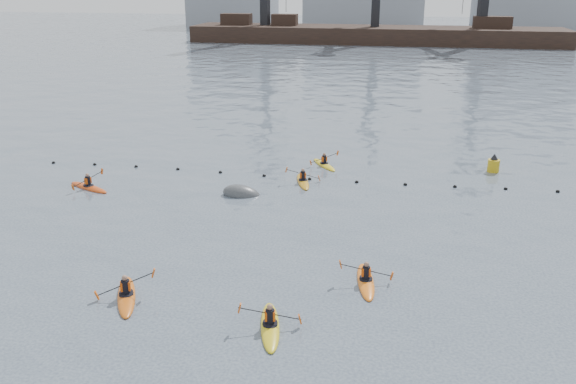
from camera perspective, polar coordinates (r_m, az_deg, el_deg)
name	(u,v)px	position (r m, az deg, el deg)	size (l,w,h in m)	color
float_line	(287,177)	(39.26, -0.07, 1.44)	(33.24, 0.73, 0.24)	black
barge_pier	(373,33)	(124.73, 7.99, 14.52)	(72.00, 19.30, 29.50)	black
kayaker_0	(126,295)	(25.63, -14.89, -9.31)	(2.27, 3.50, 1.28)	#C85A12
kayaker_1	(270,325)	(22.87, -1.69, -12.36)	(2.31, 3.51, 1.17)	gold
kayaker_2	(89,187)	(39.10, -18.16, 0.48)	(3.34, 2.12, 1.12)	#C04112
kayaker_3	(303,181)	(38.23, 1.40, 1.04)	(2.17, 3.30, 1.17)	#BE8316
kayaker_4	(366,280)	(26.12, 7.28, -8.20)	(2.29, 3.45, 1.14)	orange
kayaker_5	(324,164)	(41.77, 3.40, 2.62)	(2.26, 3.00, 1.07)	yellow
mooring_buoy	(242,195)	(36.18, -4.34, -0.25)	(2.28, 1.34, 1.14)	#434548
nav_buoy	(493,165)	(42.51, 18.67, 2.37)	(0.77, 0.77, 1.40)	#B78412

